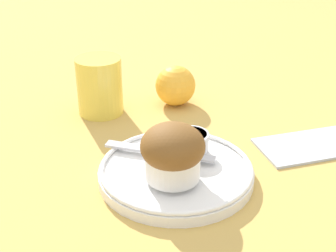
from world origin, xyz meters
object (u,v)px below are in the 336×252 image
object	(u,v)px
muffin	(176,152)
juice_glass	(100,86)
orange_fruit	(175,86)
butter_knife	(162,151)

from	to	relation	value
muffin	juice_glass	xyz separation A→B (m)	(-0.05, 0.25, -0.01)
muffin	orange_fruit	world-z (taller)	muffin
juice_glass	butter_knife	bearing A→B (deg)	-74.52
butter_knife	orange_fruit	distance (m)	0.20
butter_knife	orange_fruit	size ratio (longest dim) A/B	1.98
butter_knife	orange_fruit	bearing A→B (deg)	100.69
butter_knife	orange_fruit	world-z (taller)	orange_fruit
butter_knife	juice_glass	world-z (taller)	juice_glass
muffin	butter_knife	size ratio (longest dim) A/B	0.58
muffin	juice_glass	world-z (taller)	juice_glass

